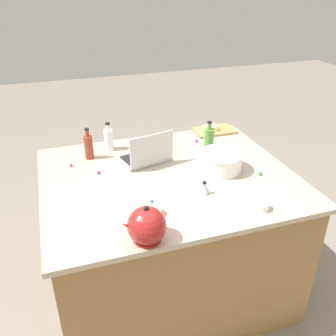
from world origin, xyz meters
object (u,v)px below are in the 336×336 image
at_px(kitchen_timer, 204,188).
at_px(ramekin_small, 155,211).
at_px(bottle_soy, 89,146).
at_px(ramekin_medium, 262,206).
at_px(butter_stick_right, 211,129).
at_px(bottle_olive, 209,139).
at_px(laptop, 146,155).
at_px(cutting_board, 214,131).
at_px(bottle_vinegar, 109,139).
at_px(butter_stick_left, 209,127).
at_px(kettle, 147,226).
at_px(mixing_bowl_large, 221,161).

bearing_deg(kitchen_timer, ramekin_small, 17.91).
distance_m(bottle_soy, ramekin_medium, 1.17).
bearing_deg(butter_stick_right, bottle_olive, 61.97).
bearing_deg(laptop, cutting_board, -152.75).
distance_m(bottle_vinegar, butter_stick_right, 0.79).
bearing_deg(bottle_soy, butter_stick_left, -169.27).
xyz_separation_m(laptop, kettle, (0.21, 0.76, 0.03)).
height_order(bottle_olive, kettle, bottle_olive).
height_order(butter_stick_right, ramekin_small, butter_stick_right).
bearing_deg(ramekin_small, mixing_bowl_large, -147.92).
height_order(bottle_soy, ramekin_medium, bottle_soy).
height_order(bottle_soy, kettle, bottle_soy).
height_order(bottle_vinegar, kettle, bottle_vinegar).
height_order(laptop, cutting_board, laptop).
bearing_deg(butter_stick_left, bottle_soy, 10.73).
xyz_separation_m(bottle_soy, butter_stick_right, (-0.94, -0.13, -0.05)).
height_order(mixing_bowl_large, ramekin_small, mixing_bowl_large).
distance_m(laptop, kitchen_timer, 0.52).
height_order(kettle, cutting_board, kettle).
distance_m(laptop, butter_stick_right, 0.67).
bearing_deg(kettle, bottle_soy, -81.59).
distance_m(bottle_soy, kitchen_timer, 0.84).
relative_size(bottle_soy, ramekin_small, 2.80).
xyz_separation_m(cutting_board, kitchen_timer, (0.43, 0.80, 0.03)).
bearing_deg(bottle_vinegar, cutting_board, -175.61).
bearing_deg(ramekin_medium, mixing_bowl_large, -87.65).
xyz_separation_m(laptop, mixing_bowl_large, (-0.41, 0.25, 0.02)).
distance_m(laptop, bottle_soy, 0.38).
height_order(mixing_bowl_large, butter_stick_right, mixing_bowl_large).
bearing_deg(bottle_soy, ramekin_medium, 131.25).
xyz_separation_m(laptop, kitchen_timer, (-0.20, 0.47, -0.01)).
relative_size(ramekin_small, kitchen_timer, 0.98).
distance_m(mixing_bowl_large, ramekin_medium, 0.46).
relative_size(bottle_soy, kitchen_timer, 2.75).
xyz_separation_m(kettle, cutting_board, (-0.84, -1.08, -0.07)).
relative_size(bottle_soy, kettle, 0.99).
relative_size(laptop, bottle_soy, 1.66).
bearing_deg(bottle_olive, kettle, 50.47).
bearing_deg(ramekin_small, kitchen_timer, -162.09).
distance_m(bottle_olive, butter_stick_left, 0.34).
distance_m(bottle_vinegar, kettle, 1.02).
bearing_deg(bottle_olive, ramekin_medium, 87.77).
bearing_deg(bottle_olive, cutting_board, -121.73).
relative_size(laptop, cutting_board, 1.13).
bearing_deg(kitchen_timer, bottle_olive, -116.14).
relative_size(mixing_bowl_large, butter_stick_left, 2.47).
bearing_deg(butter_stick_left, mixing_bowl_large, 72.58).
bearing_deg(bottle_olive, mixing_bowl_large, 80.67).
bearing_deg(bottle_olive, laptop, 5.16).
distance_m(ramekin_small, kitchen_timer, 0.33).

